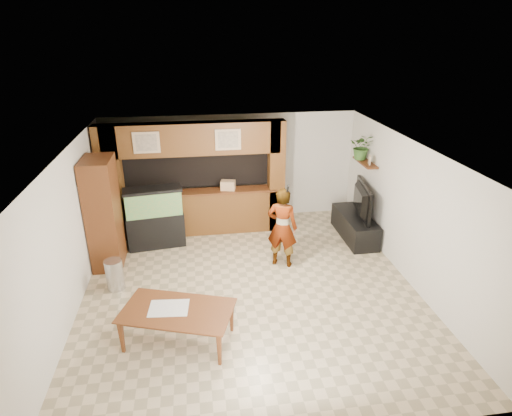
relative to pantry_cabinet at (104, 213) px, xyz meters
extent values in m
plane|color=tan|center=(2.70, -1.33, -1.11)|extent=(6.50, 6.50, 0.00)
plane|color=white|center=(2.70, -1.33, 1.49)|extent=(6.50, 6.50, 0.00)
plane|color=beige|center=(2.70, 1.92, 0.19)|extent=(6.00, 0.00, 6.00)
plane|color=beige|center=(-0.30, -1.33, 0.19)|extent=(0.00, 6.50, 6.50)
plane|color=beige|center=(5.70, -1.33, 0.19)|extent=(0.00, 6.50, 6.50)
cube|color=brown|center=(1.80, 1.12, -0.61)|extent=(3.80, 0.35, 1.00)
cube|color=#612F17|center=(1.80, 1.12, -0.09)|extent=(3.80, 0.43, 0.04)
cube|color=brown|center=(1.80, 1.12, 1.14)|extent=(3.80, 0.35, 0.70)
cube|color=brown|center=(0.00, 1.12, 0.19)|extent=(0.50, 0.35, 2.60)
cube|color=brown|center=(3.65, 1.12, 0.19)|extent=(0.35, 0.35, 2.60)
cube|color=black|center=(1.80, 1.67, 0.34)|extent=(4.20, 0.45, 0.85)
cube|color=tan|center=(0.85, 0.93, 1.14)|extent=(0.55, 0.03, 0.45)
cube|color=tan|center=(0.85, 0.91, 1.14)|extent=(0.43, 0.01, 0.35)
cube|color=tan|center=(2.55, 0.93, 1.14)|extent=(0.55, 0.03, 0.45)
cube|color=tan|center=(2.55, 0.91, 1.14)|extent=(0.43, 0.01, 0.35)
cylinder|color=black|center=(-0.27, -0.33, 0.79)|extent=(0.04, 0.25, 0.25)
cylinder|color=white|center=(-0.24, -0.33, 0.79)|extent=(0.01, 0.21, 0.21)
cube|color=#612F17|center=(5.55, 0.62, 0.59)|extent=(0.25, 0.90, 0.04)
cube|color=#612F17|center=(0.00, 0.00, 0.00)|extent=(0.55, 0.90, 2.21)
cylinder|color=#B2B2B7|center=(0.25, -0.99, -0.81)|extent=(0.32, 0.32, 0.59)
cube|color=black|center=(0.90, 0.62, -0.73)|extent=(1.21, 0.45, 0.76)
cube|color=#327E3E|center=(0.90, 0.62, -0.09)|extent=(1.16, 0.42, 0.53)
cube|color=black|center=(0.90, 0.62, 0.21)|extent=(1.21, 0.45, 0.06)
cube|color=black|center=(5.35, 0.37, -0.84)|extent=(0.59, 1.61, 0.54)
imported|color=black|center=(5.35, 0.37, -0.19)|extent=(0.37, 1.31, 0.75)
cube|color=tan|center=(5.55, 0.41, 0.72)|extent=(0.06, 0.15, 0.20)
imported|color=#325B24|center=(5.52, 0.81, 0.91)|extent=(0.66, 0.62, 0.58)
imported|color=#948151|center=(3.45, -0.58, -0.28)|extent=(0.71, 0.61, 1.65)
cylinder|color=black|center=(3.50, -0.74, 0.60)|extent=(0.04, 0.10, 0.17)
imported|color=#612F17|center=(1.42, -2.65, -0.82)|extent=(1.85, 1.39, 0.58)
cube|color=silver|center=(1.31, -2.56, -0.52)|extent=(0.62, 0.48, 0.01)
cube|color=tan|center=(2.54, 1.12, 0.04)|extent=(0.36, 0.28, 0.21)
camera|label=1|loc=(1.81, -8.00, 3.37)|focal=30.00mm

